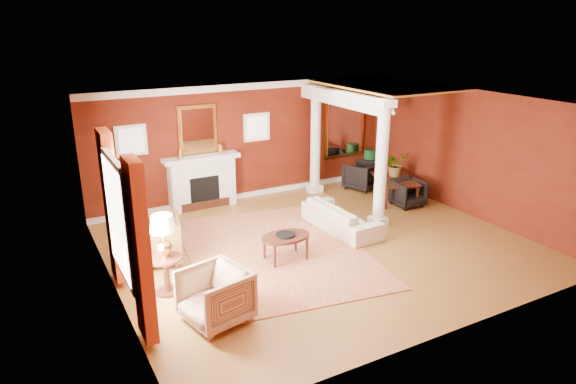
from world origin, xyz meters
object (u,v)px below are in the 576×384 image
coffee_table (286,238)px  side_table (164,242)px  dining_table (394,181)px  armchair_leopard (153,238)px  sofa (341,213)px  armchair_stripe (215,294)px

coffee_table → side_table: bearing=-176.3°
coffee_table → dining_table: bearing=23.7°
armchair_leopard → coffee_table: bearing=76.6°
armchair_leopard → side_table: bearing=7.7°
sofa → armchair_stripe: armchair_stripe is taller
armchair_stripe → side_table: side_table is taller
armchair_leopard → dining_table: bearing=109.4°
sofa → armchair_leopard: size_ratio=2.05×
side_table → sofa: bearing=11.9°
sofa → side_table: side_table is taller
sofa → side_table: bearing=99.7°
sofa → armchair_stripe: 4.23m
dining_table → sofa: bearing=136.8°
side_table → dining_table: 6.75m
armchair_leopard → side_table: size_ratio=0.71×
sofa → armchair_stripe: (-3.69, -2.06, 0.07)m
armchair_stripe → coffee_table: (1.93, 1.34, -0.02)m
side_table → dining_table: side_table is taller
armchair_leopard → side_table: (-0.12, -1.25, 0.43)m
armchair_leopard → armchair_stripe: 2.46m
sofa → side_table: (-4.09, -0.86, 0.53)m
armchair_leopard → coffee_table: (2.22, -1.10, -0.04)m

